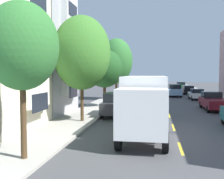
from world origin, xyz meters
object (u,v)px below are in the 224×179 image
at_px(street_tree_farthest, 116,61).
at_px(parked_sedan_champagne, 140,87).
at_px(street_tree_second, 82,53).
at_px(parked_hatchback_white, 197,94).
at_px(parked_suv_charcoal, 116,104).
at_px(parked_pickup_burgundy, 214,101).
at_px(parked_hatchback_silver, 137,89).
at_px(street_tree_nearest, 22,46).
at_px(parked_wagon_black, 188,89).
at_px(parked_pickup_red, 135,91).
at_px(moving_sky_sedan, 174,90).
at_px(parked_pickup_forest, 181,86).
at_px(delivery_box_truck, 145,102).
at_px(street_tree_third, 104,69).

relative_size(street_tree_farthest, parked_sedan_champagne, 1.81).
xyz_separation_m(street_tree_second, parked_hatchback_white, (10.81, 19.04, -4.26)).
bearing_deg(parked_sedan_champagne, parked_suv_charcoal, -90.26).
bearing_deg(parked_pickup_burgundy, parked_hatchback_silver, 113.31).
relative_size(street_tree_nearest, parked_wagon_black, 1.32).
height_order(parked_pickup_red, parked_hatchback_white, parked_pickup_red).
distance_m(parked_suv_charcoal, moving_sky_sedan, 21.15).
bearing_deg(parked_pickup_burgundy, parked_sedan_champagne, 107.40).
height_order(parked_wagon_black, parked_hatchback_white, same).
distance_m(parked_pickup_burgundy, parked_pickup_forest, 32.00).
height_order(street_tree_nearest, parked_hatchback_silver, street_tree_nearest).
xyz_separation_m(parked_wagon_black, parked_pickup_forest, (-0.06, 11.34, 0.02)).
distance_m(street_tree_second, parked_pickup_forest, 42.27).
bearing_deg(parked_suv_charcoal, delivery_box_truck, -68.11).
bearing_deg(parked_hatchback_silver, parked_hatchback_white, -49.33).
xyz_separation_m(street_tree_farthest, parked_pickup_forest, (10.82, 23.41, -4.43)).
xyz_separation_m(street_tree_second, street_tree_farthest, (-0.00, 17.23, 0.25)).
xyz_separation_m(parked_suv_charcoal, parked_hatchback_silver, (-0.02, 25.78, -0.23)).
distance_m(delivery_box_truck, parked_hatchback_white, 22.94).
bearing_deg(parked_suv_charcoal, street_tree_second, -118.22).
xyz_separation_m(parked_sedan_champagne, parked_suv_charcoal, (-0.15, -33.02, 0.24)).
distance_m(parked_sedan_champagne, parked_hatchback_white, 19.64).
bearing_deg(moving_sky_sedan, street_tree_second, -109.00).
height_order(parked_pickup_red, parked_wagon_black, parked_pickup_red).
height_order(street_tree_nearest, moving_sky_sedan, street_tree_nearest).
bearing_deg(street_tree_nearest, moving_sky_sedan, 75.81).
relative_size(street_tree_third, parked_wagon_black, 1.25).
distance_m(parked_sedan_champagne, moving_sky_sedan, 14.20).
xyz_separation_m(parked_pickup_burgundy, parked_hatchback_silver, (-8.94, 20.74, -0.07)).
bearing_deg(parked_hatchback_silver, parked_pickup_red, -87.73).
bearing_deg(parked_pickup_burgundy, street_tree_nearest, -122.16).
bearing_deg(parked_sedan_champagne, street_tree_farthest, -96.14).
distance_m(street_tree_farthest, parked_pickup_forest, 26.17).
height_order(street_tree_third, street_tree_farthest, street_tree_farthest).
xyz_separation_m(parked_sedan_champagne, parked_hatchback_white, (8.72, -17.59, 0.01)).
xyz_separation_m(street_tree_third, parked_sedan_champagne, (2.09, 28.02, -3.32)).
bearing_deg(street_tree_nearest, parked_pickup_forest, 77.62).
xyz_separation_m(delivery_box_truck, parked_hatchback_white, (6.21, 22.05, -1.17)).
distance_m(street_tree_second, parked_hatchback_silver, 29.76).
xyz_separation_m(parked_pickup_forest, moving_sky_sedan, (-2.62, -16.83, 0.16)).
height_order(street_tree_second, street_tree_farthest, street_tree_farthest).
height_order(parked_wagon_black, parked_suv_charcoal, parked_suv_charcoal).
bearing_deg(parked_pickup_red, street_tree_nearest, -94.00).
distance_m(parked_wagon_black, parked_pickup_forest, 11.34).
bearing_deg(moving_sky_sedan, street_tree_third, -118.35).
relative_size(delivery_box_truck, parked_hatchback_white, 2.03).
relative_size(parked_sedan_champagne, parked_hatchback_silver, 1.12).
distance_m(parked_pickup_burgundy, parked_pickup_red, 16.46).
xyz_separation_m(street_tree_third, street_tree_farthest, (0.00, 8.62, 1.19)).
bearing_deg(street_tree_second, street_tree_farthest, 90.00).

